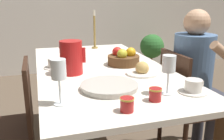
{
  "coord_description": "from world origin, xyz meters",
  "views": [
    {
      "loc": [
        -0.43,
        -1.67,
        1.23
      ],
      "look_at": [
        0.0,
        -0.26,
        0.81
      ],
      "focal_mm": 40.0,
      "sensor_mm": 36.0,
      "label": 1
    }
  ],
  "objects": [
    {
      "name": "bread_plate",
      "position": [
        0.21,
        -0.24,
        0.79
      ],
      "size": [
        0.21,
        0.21,
        0.09
      ],
      "color": "silver",
      "rests_on": "dining_table"
    },
    {
      "name": "teacup_near_person",
      "position": [
        0.33,
        -0.62,
        0.79
      ],
      "size": [
        0.15,
        0.15,
        0.07
      ],
      "color": "silver",
      "rests_on": "dining_table"
    },
    {
      "name": "chair_person_side",
      "position": [
        0.64,
        -0.14,
        0.46
      ],
      "size": [
        0.42,
        0.42,
        0.86
      ],
      "rotation": [
        0.0,
        0.0,
        -1.57
      ],
      "color": "#331E14",
      "rests_on": "ground_plane"
    },
    {
      "name": "wine_glass_water",
      "position": [
        -0.35,
        -0.58,
        0.92
      ],
      "size": [
        0.07,
        0.07,
        0.22
      ],
      "color": "white",
      "rests_on": "dining_table"
    },
    {
      "name": "wine_glass_juice",
      "position": [
        0.19,
        -0.6,
        0.91
      ],
      "size": [
        0.07,
        0.07,
        0.2
      ],
      "color": "white",
      "rests_on": "dining_table"
    },
    {
      "name": "red_pitcher",
      "position": [
        -0.23,
        -0.1,
        0.87
      ],
      "size": [
        0.17,
        0.14,
        0.22
      ],
      "color": "red",
      "rests_on": "dining_table"
    },
    {
      "name": "jam_jar_amber",
      "position": [
        -0.08,
        -0.74,
        0.8
      ],
      "size": [
        0.06,
        0.06,
        0.06
      ],
      "color": "#A81E1E",
      "rests_on": "dining_table"
    },
    {
      "name": "teacup_across",
      "position": [
        -0.32,
        0.08,
        0.79
      ],
      "size": [
        0.15,
        0.15,
        0.07
      ],
      "color": "silver",
      "rests_on": "dining_table"
    },
    {
      "name": "dining_table",
      "position": [
        0.0,
        0.0,
        0.66
      ],
      "size": [
        0.89,
        1.72,
        0.76
      ],
      "color": "silver",
      "rests_on": "ground_plane"
    },
    {
      "name": "person_seated",
      "position": [
        0.72,
        -0.11,
        0.69
      ],
      "size": [
        0.39,
        0.41,
        1.17
      ],
      "rotation": [
        0.0,
        0.0,
        -1.57
      ],
      "color": "#33333D",
      "rests_on": "ground_plane"
    },
    {
      "name": "candlestick_tall",
      "position": [
        0.12,
        0.71,
        0.91
      ],
      "size": [
        0.06,
        0.06,
        0.37
      ],
      "color": "olive",
      "rests_on": "dining_table"
    },
    {
      "name": "jam_jar_red",
      "position": [
        0.09,
        -0.67,
        0.8
      ],
      "size": [
        0.06,
        0.06,
        0.06
      ],
      "color": "#A81E1E",
      "rests_on": "dining_table"
    },
    {
      "name": "chair_opposite",
      "position": [
        -0.64,
        -0.11,
        0.46
      ],
      "size": [
        0.42,
        0.42,
        0.86
      ],
      "rotation": [
        0.0,
        0.0,
        1.57
      ],
      "color": "#331E14",
      "rests_on": "ground_plane"
    },
    {
      "name": "potted_plant",
      "position": [
        1.41,
        2.07,
        0.4
      ],
      "size": [
        0.4,
        0.4,
        0.67
      ],
      "color": "#A8603D",
      "rests_on": "ground_plane"
    },
    {
      "name": "serving_tray",
      "position": [
        -0.07,
        -0.45,
        0.78
      ],
      "size": [
        0.31,
        0.31,
        0.03
      ],
      "color": "#B7B2A8",
      "rests_on": "dining_table"
    },
    {
      "name": "fruit_bowl",
      "position": [
        0.17,
        0.02,
        0.81
      ],
      "size": [
        0.24,
        0.24,
        0.13
      ],
      "color": "brown",
      "rests_on": "dining_table"
    }
  ]
}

